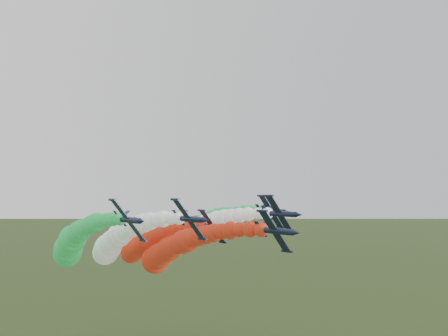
{
  "coord_description": "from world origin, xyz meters",
  "views": [
    {
      "loc": [
        -58.9,
        -61.5,
        50.52
      ],
      "look_at": [
        -6.19,
        7.45,
        56.24
      ],
      "focal_mm": 35.0,
      "sensor_mm": 36.0,
      "label": 1
    }
  ],
  "objects_px": {
    "jet_lead": "(171,250)",
    "jet_inner_right": "(182,237)",
    "jet_outer_left": "(72,244)",
    "jet_inner_left": "(115,242)",
    "jet_trail": "(141,244)",
    "jet_outer_right": "(187,232)"
  },
  "relations": [
    {
      "from": "jet_lead",
      "to": "jet_inner_right",
      "type": "bearing_deg",
      "value": 42.21
    },
    {
      "from": "jet_inner_right",
      "to": "jet_outer_left",
      "type": "xyz_separation_m",
      "value": [
        -27.58,
        10.38,
        -0.97
      ]
    },
    {
      "from": "jet_inner_left",
      "to": "jet_inner_right",
      "type": "xyz_separation_m",
      "value": [
        18.01,
        -4.6,
        0.59
      ]
    },
    {
      "from": "jet_inner_right",
      "to": "jet_trail",
      "type": "xyz_separation_m",
      "value": [
        -3.79,
        17.69,
        -3.28
      ]
    },
    {
      "from": "jet_inner_right",
      "to": "jet_inner_left",
      "type": "bearing_deg",
      "value": 165.66
    },
    {
      "from": "jet_outer_left",
      "to": "jet_trail",
      "type": "relative_size",
      "value": 1.01
    },
    {
      "from": "jet_lead",
      "to": "jet_inner_left",
      "type": "xyz_separation_m",
      "value": [
        -10.75,
        11.19,
        1.94
      ]
    },
    {
      "from": "jet_outer_left",
      "to": "jet_outer_right",
      "type": "distance_m",
      "value": 36.08
    },
    {
      "from": "jet_outer_left",
      "to": "jet_outer_right",
      "type": "relative_size",
      "value": 1.01
    },
    {
      "from": "jet_lead",
      "to": "jet_inner_left",
      "type": "relative_size",
      "value": 1.0
    },
    {
      "from": "jet_inner_left",
      "to": "jet_inner_right",
      "type": "distance_m",
      "value": 18.6
    },
    {
      "from": "jet_lead",
      "to": "jet_inner_left",
      "type": "height_order",
      "value": "jet_inner_left"
    },
    {
      "from": "jet_inner_right",
      "to": "jet_trail",
      "type": "height_order",
      "value": "jet_inner_right"
    },
    {
      "from": "jet_inner_right",
      "to": "jet_trail",
      "type": "relative_size",
      "value": 1.0
    },
    {
      "from": "jet_inner_left",
      "to": "jet_trail",
      "type": "xyz_separation_m",
      "value": [
        14.22,
        13.09,
        -2.69
      ]
    },
    {
      "from": "jet_outer_left",
      "to": "jet_outer_right",
      "type": "height_order",
      "value": "jet_outer_right"
    },
    {
      "from": "jet_lead",
      "to": "jet_outer_left",
      "type": "bearing_deg",
      "value": 140.13
    },
    {
      "from": "jet_inner_left",
      "to": "jet_lead",
      "type": "bearing_deg",
      "value": -46.17
    },
    {
      "from": "jet_lead",
      "to": "jet_outer_left",
      "type": "height_order",
      "value": "jet_outer_left"
    },
    {
      "from": "jet_outer_left",
      "to": "jet_lead",
      "type": "bearing_deg",
      "value": -39.87
    },
    {
      "from": "jet_inner_left",
      "to": "jet_trail",
      "type": "bearing_deg",
      "value": 42.62
    },
    {
      "from": "jet_lead",
      "to": "jet_outer_right",
      "type": "bearing_deg",
      "value": 47.24
    }
  ]
}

